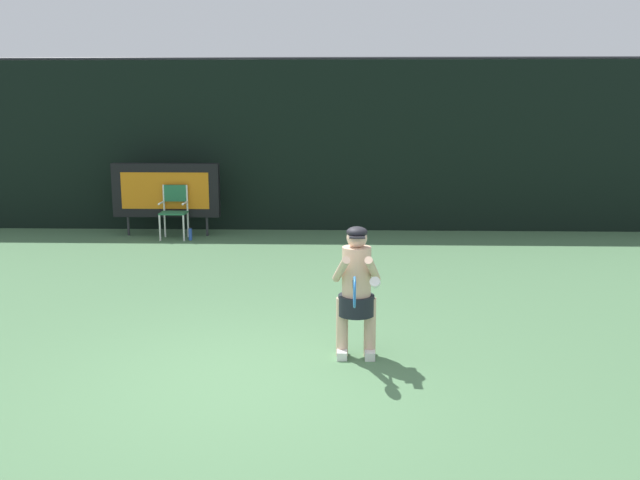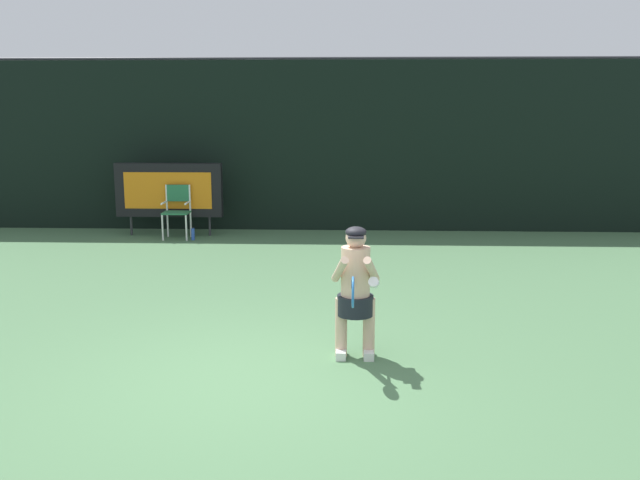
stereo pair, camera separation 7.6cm
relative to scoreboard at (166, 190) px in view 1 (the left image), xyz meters
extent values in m
cube|color=#4A714A|center=(2.71, -7.70, -0.96)|extent=(18.00, 22.00, 0.02)
cube|color=black|center=(2.71, 0.80, 0.85)|extent=(18.00, 0.12, 3.60)
cylinder|color=#38383D|center=(2.71, 0.80, 2.68)|extent=(18.00, 0.05, 0.05)
cube|color=black|center=(0.00, 0.00, 0.00)|extent=(2.20, 0.20, 1.10)
cube|color=orange|center=(0.00, -0.10, 0.00)|extent=(1.80, 0.01, 0.75)
cylinder|color=#2D2D33|center=(-0.83, 0.00, -0.75)|extent=(0.05, 0.05, 0.40)
cylinder|color=#2D2D33|center=(0.83, 0.00, -0.75)|extent=(0.05, 0.05, 0.40)
cylinder|color=white|center=(-0.01, -0.57, -0.69)|extent=(0.04, 0.04, 0.52)
cylinder|color=white|center=(0.47, -0.57, -0.69)|extent=(0.04, 0.04, 0.52)
cylinder|color=white|center=(-0.01, -0.17, -0.69)|extent=(0.04, 0.04, 0.52)
cylinder|color=white|center=(0.47, -0.17, -0.69)|extent=(0.04, 0.04, 0.52)
cube|color=#276B45|center=(0.23, -0.37, -0.41)|extent=(0.52, 0.44, 0.03)
cylinder|color=white|center=(-0.01, -0.17, -0.15)|extent=(0.04, 0.04, 0.56)
cylinder|color=white|center=(0.47, -0.17, -0.15)|extent=(0.04, 0.04, 0.56)
cube|color=#276B45|center=(0.23, -0.17, -0.04)|extent=(0.48, 0.02, 0.34)
cylinder|color=white|center=(-0.01, -0.37, -0.21)|extent=(0.04, 0.44, 0.04)
cylinder|color=white|center=(0.47, -0.37, -0.21)|extent=(0.04, 0.44, 0.04)
cylinder|color=blue|center=(0.58, -0.50, -0.83)|extent=(0.07, 0.07, 0.24)
cylinder|color=black|center=(0.58, -0.50, -0.69)|extent=(0.03, 0.03, 0.03)
cube|color=white|center=(3.64, -7.02, -0.90)|extent=(0.11, 0.26, 0.09)
cube|color=white|center=(3.94, -7.02, -0.90)|extent=(0.11, 0.26, 0.09)
cylinder|color=#DBB293|center=(3.64, -6.97, -0.62)|extent=(0.13, 0.13, 0.65)
cylinder|color=#DBB293|center=(3.94, -6.97, -0.62)|extent=(0.13, 0.13, 0.65)
cylinder|color=black|center=(3.79, -6.97, -0.37)|extent=(0.39, 0.39, 0.22)
cylinder|color=#DBB293|center=(3.79, -6.97, -0.02)|extent=(0.31, 0.31, 0.56)
sphere|color=#DBB293|center=(3.79, -6.97, 0.36)|extent=(0.22, 0.22, 0.22)
ellipsoid|color=black|center=(3.79, -6.97, 0.42)|extent=(0.22, 0.22, 0.12)
cube|color=black|center=(3.79, -7.07, 0.39)|extent=(0.17, 0.12, 0.02)
cylinder|color=#DBB293|center=(3.62, -7.14, 0.06)|extent=(0.20, 0.48, 0.36)
cylinder|color=#DBB293|center=(3.95, -7.14, 0.06)|extent=(0.20, 0.48, 0.36)
cylinder|color=white|center=(3.97, -7.26, -0.05)|extent=(0.13, 0.13, 0.12)
cylinder|color=black|center=(3.76, -7.27, -0.07)|extent=(0.03, 0.28, 0.03)
torus|color=#2669B7|center=(3.76, -7.57, -0.07)|extent=(0.02, 0.31, 0.31)
ellipsoid|color=silver|center=(3.76, -7.57, -0.07)|extent=(0.01, 0.26, 0.26)
camera|label=1|loc=(3.63, -14.26, 1.76)|focal=39.44mm
camera|label=2|loc=(3.71, -14.25, 1.76)|focal=39.44mm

